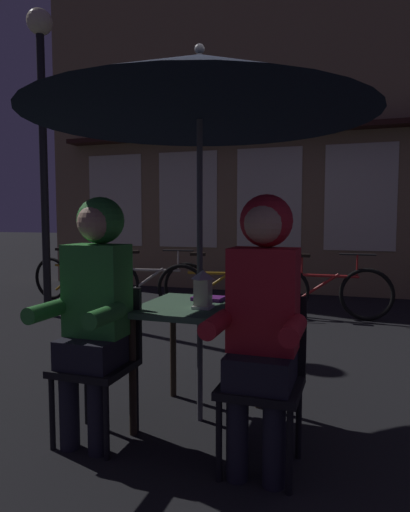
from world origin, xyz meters
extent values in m
plane|color=black|center=(0.00, 0.00, 0.00)|extent=(60.00, 60.00, 0.00)
cube|color=#42664C|center=(0.00, 0.00, 0.72)|extent=(0.72, 0.72, 0.04)
cylinder|color=#2D2319|center=(-0.31, -0.31, 0.35)|extent=(0.04, 0.04, 0.70)
cylinder|color=#2D2319|center=(0.31, -0.31, 0.35)|extent=(0.04, 0.04, 0.70)
cylinder|color=#2D2319|center=(-0.31, 0.31, 0.35)|extent=(0.04, 0.04, 0.70)
cylinder|color=#2D2319|center=(0.31, 0.31, 0.35)|extent=(0.04, 0.04, 0.70)
cylinder|color=#4C4C51|center=(0.00, 0.00, 1.12)|extent=(0.04, 0.04, 2.25)
cone|color=black|center=(0.00, 0.00, 2.06)|extent=(2.10, 2.10, 0.38)
sphere|color=#4C4C51|center=(0.00, 0.00, 2.28)|extent=(0.06, 0.06, 0.06)
cube|color=white|center=(0.05, -0.09, 0.75)|extent=(0.11, 0.11, 0.02)
cube|color=white|center=(0.05, -0.09, 0.84)|extent=(0.09, 0.09, 0.16)
pyramid|color=white|center=(0.05, -0.09, 0.94)|extent=(0.11, 0.11, 0.06)
cube|color=black|center=(-0.48, -0.44, 0.43)|extent=(0.40, 0.40, 0.04)
cylinder|color=black|center=(-0.31, -0.61, 0.21)|extent=(0.03, 0.03, 0.41)
cylinder|color=black|center=(-0.65, -0.61, 0.21)|extent=(0.03, 0.03, 0.41)
cylinder|color=black|center=(-0.31, -0.27, 0.21)|extent=(0.03, 0.03, 0.41)
cylinder|color=black|center=(-0.65, -0.27, 0.21)|extent=(0.03, 0.03, 0.41)
cube|color=black|center=(-0.48, -0.26, 0.66)|extent=(0.40, 0.03, 0.42)
cube|color=black|center=(0.48, -0.44, 0.43)|extent=(0.40, 0.40, 0.04)
cylinder|color=black|center=(0.65, -0.61, 0.21)|extent=(0.03, 0.03, 0.41)
cylinder|color=black|center=(0.31, -0.61, 0.21)|extent=(0.03, 0.03, 0.41)
cylinder|color=black|center=(0.65, -0.27, 0.21)|extent=(0.03, 0.03, 0.41)
cylinder|color=black|center=(0.31, -0.27, 0.21)|extent=(0.03, 0.03, 0.41)
cube|color=black|center=(0.48, -0.26, 0.66)|extent=(0.40, 0.03, 0.42)
cylinder|color=black|center=(-0.39, -0.57, 0.23)|extent=(0.11, 0.11, 0.45)
cylinder|color=black|center=(-0.57, -0.57, 0.23)|extent=(0.11, 0.11, 0.45)
cube|color=black|center=(-0.48, -0.44, 0.53)|extent=(0.32, 0.36, 0.16)
cube|color=#338C38|center=(-0.48, -0.40, 0.87)|extent=(0.34, 0.22, 0.52)
cylinder|color=#338C38|center=(-0.30, -0.62, 0.78)|extent=(0.09, 0.30, 0.09)
cylinder|color=#338C38|center=(-0.66, -0.62, 0.78)|extent=(0.09, 0.30, 0.09)
sphere|color=tan|center=(-0.48, -0.40, 1.25)|extent=(0.21, 0.21, 0.21)
sphere|color=#338C38|center=(-0.48, -0.35, 1.26)|extent=(0.27, 0.27, 0.27)
cylinder|color=black|center=(0.57, -0.57, 0.23)|extent=(0.11, 0.11, 0.45)
cylinder|color=black|center=(0.39, -0.57, 0.23)|extent=(0.11, 0.11, 0.45)
cube|color=black|center=(0.48, -0.44, 0.53)|extent=(0.32, 0.36, 0.16)
cube|color=red|center=(0.48, -0.40, 0.87)|extent=(0.34, 0.22, 0.52)
cylinder|color=red|center=(0.66, -0.62, 0.78)|extent=(0.09, 0.30, 0.09)
cylinder|color=red|center=(0.30, -0.62, 0.78)|extent=(0.09, 0.30, 0.09)
sphere|color=tan|center=(0.48, -0.40, 1.25)|extent=(0.21, 0.21, 0.21)
sphere|color=red|center=(0.48, -0.35, 1.26)|extent=(0.27, 0.27, 0.27)
cube|color=#937A56|center=(0.20, 5.40, 3.10)|extent=(10.00, 0.60, 6.20)
cube|color=#EAE5C6|center=(-3.47, 5.09, 1.60)|extent=(1.10, 0.02, 1.70)
cube|color=#EAE5C6|center=(-2.00, 5.09, 1.60)|extent=(1.10, 0.02, 1.70)
cube|color=#EAE5C6|center=(-0.53, 5.09, 1.60)|extent=(1.10, 0.02, 1.70)
cube|color=#EAE5C6|center=(0.93, 5.09, 1.60)|extent=(1.10, 0.02, 1.70)
cube|color=#331914|center=(0.20, 4.95, 2.70)|extent=(9.00, 0.36, 0.08)
cylinder|color=black|center=(-2.93, 2.33, 1.80)|extent=(0.10, 0.10, 3.60)
sphere|color=#F9EAB7|center=(-2.93, 2.33, 3.72)|extent=(0.32, 0.32, 0.32)
torus|color=black|center=(-2.61, 3.22, 0.33)|extent=(0.66, 0.13, 0.66)
torus|color=black|center=(-3.63, 3.34, 0.33)|extent=(0.66, 0.13, 0.66)
cylinder|color=#B78419|center=(-3.12, 3.28, 0.54)|extent=(0.83, 0.13, 0.04)
cylinder|color=#B78419|center=(-3.24, 3.30, 0.36)|extent=(0.61, 0.11, 0.44)
cylinder|color=#B78419|center=(-3.40, 3.31, 0.66)|extent=(0.02, 0.02, 0.24)
cube|color=black|center=(-3.40, 3.31, 0.79)|extent=(0.21, 0.10, 0.04)
cylinder|color=#B78419|center=(-2.74, 3.24, 0.68)|extent=(0.02, 0.02, 0.28)
cylinder|color=black|center=(-2.74, 3.24, 0.82)|extent=(0.44, 0.07, 0.02)
torus|color=black|center=(-1.33, 3.26, 0.33)|extent=(0.66, 0.14, 0.66)
torus|color=black|center=(-2.34, 3.12, 0.33)|extent=(0.66, 0.14, 0.66)
cylinder|color=#ADA89E|center=(-1.83, 3.19, 0.54)|extent=(0.83, 0.15, 0.04)
cylinder|color=#ADA89E|center=(-1.95, 3.17, 0.36)|extent=(0.60, 0.12, 0.44)
cylinder|color=#ADA89E|center=(-2.11, 3.15, 0.66)|extent=(0.02, 0.02, 0.24)
cube|color=black|center=(-2.11, 3.15, 0.79)|extent=(0.21, 0.11, 0.04)
cylinder|color=#ADA89E|center=(-1.45, 3.25, 0.68)|extent=(0.02, 0.02, 0.28)
cylinder|color=black|center=(-1.45, 3.25, 0.82)|extent=(0.44, 0.09, 0.02)
torus|color=black|center=(-0.32, 3.22, 0.33)|extent=(0.66, 0.17, 0.66)
torus|color=black|center=(-1.32, 3.04, 0.33)|extent=(0.66, 0.17, 0.66)
cylinder|color=#B78419|center=(-0.82, 3.13, 0.54)|extent=(0.83, 0.19, 0.04)
cylinder|color=#B78419|center=(-0.94, 3.11, 0.36)|extent=(0.60, 0.14, 0.44)
cylinder|color=#B78419|center=(-1.10, 3.08, 0.66)|extent=(0.02, 0.02, 0.24)
cube|color=black|center=(-1.10, 3.08, 0.79)|extent=(0.21, 0.11, 0.04)
cylinder|color=#B78419|center=(-0.44, 3.20, 0.68)|extent=(0.02, 0.02, 0.28)
cylinder|color=black|center=(-0.44, 3.20, 0.82)|extent=(0.44, 0.10, 0.02)
torus|color=black|center=(1.04, 3.31, 0.33)|extent=(0.66, 0.06, 0.66)
torus|color=black|center=(0.02, 3.30, 0.33)|extent=(0.66, 0.06, 0.66)
cylinder|color=maroon|center=(0.53, 3.31, 0.54)|extent=(0.84, 0.05, 0.04)
cylinder|color=maroon|center=(0.41, 3.30, 0.36)|extent=(0.61, 0.05, 0.44)
cylinder|color=maroon|center=(0.24, 3.30, 0.66)|extent=(0.02, 0.02, 0.24)
cube|color=black|center=(0.24, 3.30, 0.79)|extent=(0.20, 0.08, 0.04)
cylinder|color=maroon|center=(0.92, 3.31, 0.68)|extent=(0.02, 0.02, 0.28)
cylinder|color=black|center=(0.92, 3.31, 0.82)|extent=(0.44, 0.03, 0.02)
cube|color=#661E7A|center=(0.00, 0.17, 0.75)|extent=(0.21, 0.15, 0.02)
camera|label=1|loc=(0.93, -2.66, 1.28)|focal=32.22mm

